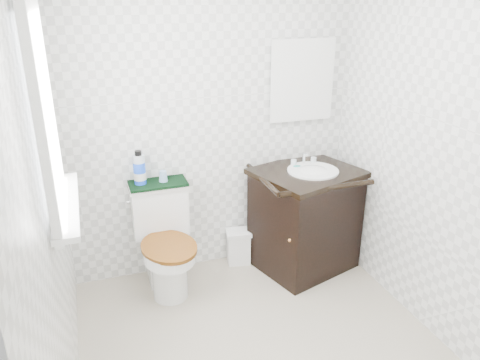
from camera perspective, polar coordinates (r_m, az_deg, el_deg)
floor at (r=3.06m, az=3.53°, el=-20.84°), size 2.40×2.40×0.00m
wall_back at (r=3.49m, az=-3.53°, el=7.37°), size 2.40×0.00×2.40m
wall_front at (r=1.52m, az=22.69°, el=-15.10°), size 2.40×0.00×2.40m
wall_left at (r=2.25m, az=-22.62°, el=-2.70°), size 0.00×2.40×2.40m
wall_right at (r=3.00m, az=23.96°, el=3.04°), size 0.00×2.40×2.40m
window at (r=2.38m, az=-22.89°, el=7.49°), size 0.02×0.70×0.90m
mirror at (r=3.67m, az=7.55°, el=11.92°), size 0.50×0.02×0.60m
toilet at (r=3.52m, az=-9.16°, el=-7.84°), size 0.44×0.65×0.78m
vanity at (r=3.73m, az=7.95°, el=-4.41°), size 0.89×0.82×0.92m
trash_bin at (r=3.85m, az=-0.18°, el=-8.08°), size 0.22×0.19×0.29m
towel at (r=3.43m, az=-9.97°, el=-0.40°), size 0.41×0.22×0.02m
mouthwash_bottle at (r=3.39m, az=-12.16°, el=1.34°), size 0.09×0.09×0.25m
cup at (r=3.43m, az=-9.35°, el=0.46°), size 0.06×0.06×0.08m
soap_bar at (r=3.62m, az=6.95°, el=1.67°), size 0.07×0.05×0.02m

